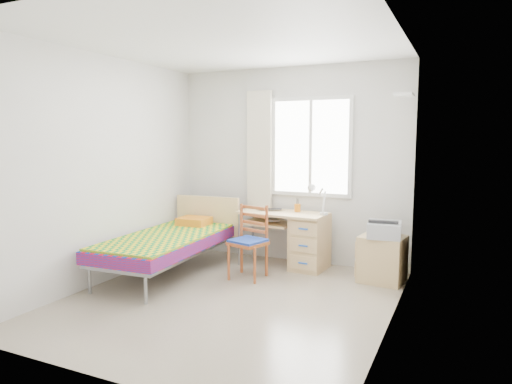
% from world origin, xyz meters
% --- Properties ---
extents(floor, '(3.50, 3.50, 0.00)m').
position_xyz_m(floor, '(0.00, 0.00, 0.00)').
color(floor, '#BCAD93').
rests_on(floor, ground).
extents(ceiling, '(3.50, 3.50, 0.00)m').
position_xyz_m(ceiling, '(0.00, 0.00, 2.60)').
color(ceiling, white).
rests_on(ceiling, wall_back).
extents(wall_back, '(3.20, 0.00, 3.20)m').
position_xyz_m(wall_back, '(0.00, 1.75, 1.30)').
color(wall_back, silver).
rests_on(wall_back, ground).
extents(wall_left, '(0.00, 3.50, 3.50)m').
position_xyz_m(wall_left, '(-1.60, 0.00, 1.30)').
color(wall_left, silver).
rests_on(wall_left, ground).
extents(wall_right, '(0.00, 3.50, 3.50)m').
position_xyz_m(wall_right, '(1.60, 0.00, 1.30)').
color(wall_right, silver).
rests_on(wall_right, ground).
extents(window, '(1.10, 0.04, 1.30)m').
position_xyz_m(window, '(0.30, 1.73, 1.55)').
color(window, white).
rests_on(window, wall_back).
extents(curtain, '(0.35, 0.05, 1.70)m').
position_xyz_m(curtain, '(-0.42, 1.68, 1.45)').
color(curtain, beige).
rests_on(curtain, wall_back).
extents(floating_shelf, '(0.20, 0.32, 0.03)m').
position_xyz_m(floating_shelf, '(1.49, 1.40, 2.15)').
color(floating_shelf, white).
rests_on(floating_shelf, wall_right).
extents(bed, '(1.02, 2.03, 0.86)m').
position_xyz_m(bed, '(-1.08, 0.49, 0.42)').
color(bed, gray).
rests_on(bed, floor).
extents(desk, '(1.18, 0.61, 0.71)m').
position_xyz_m(desk, '(0.33, 1.42, 0.39)').
color(desk, tan).
rests_on(desk, floor).
extents(chair, '(0.46, 0.46, 0.87)m').
position_xyz_m(chair, '(-0.14, 0.80, 0.49)').
color(chair, '#9F4F1E').
rests_on(chair, floor).
extents(cabinet, '(0.55, 0.49, 0.54)m').
position_xyz_m(cabinet, '(1.32, 1.29, 0.27)').
color(cabinet, tan).
rests_on(cabinet, floor).
extents(printer, '(0.41, 0.46, 0.18)m').
position_xyz_m(printer, '(1.35, 1.25, 0.63)').
color(printer, '#ACAEB4').
rests_on(printer, cabinet).
extents(laptop, '(0.36, 0.30, 0.02)m').
position_xyz_m(laptop, '(-0.16, 1.43, 0.72)').
color(laptop, black).
rests_on(laptop, desk).
extents(pen_cup, '(0.10, 0.10, 0.10)m').
position_xyz_m(pen_cup, '(0.19, 1.53, 0.76)').
color(pen_cup, orange).
rests_on(pen_cup, desk).
extents(task_lamp, '(0.22, 0.32, 0.39)m').
position_xyz_m(task_lamp, '(0.51, 1.32, 0.96)').
color(task_lamp, white).
rests_on(task_lamp, desk).
extents(book, '(0.24, 0.27, 0.02)m').
position_xyz_m(book, '(-0.20, 1.46, 0.59)').
color(book, gray).
rests_on(book, desk).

